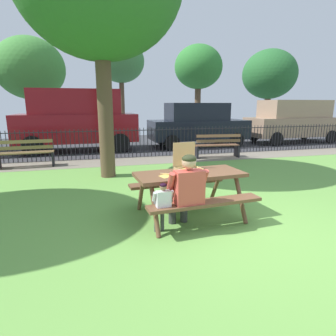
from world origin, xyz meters
The scene contains 18 objects.
ground centered at (0.00, 1.32, -0.01)m, with size 28.00×10.65×0.02m, color #67A045.
cobblestone_walkway centered at (0.00, 5.95, 0.00)m, with size 28.00×1.40×0.01m, color gray.
street_asphalt centered at (0.00, 10.35, -0.01)m, with size 28.00×7.40×0.01m, color #38383D.
picnic_table_foreground centered at (-0.80, 0.88, 0.60)m, with size 1.92×1.62×0.79m.
pizza_box_open centered at (-0.79, 1.00, 0.86)m, with size 0.48×0.50×0.47m.
pizza_slice_on_table centered at (-1.24, 0.78, 0.78)m, with size 0.23×0.27×0.02m.
adult_at_table centered at (-1.03, 0.36, 0.66)m, with size 0.63×0.61×1.19m.
child_at_table centered at (-1.42, 0.29, 0.50)m, with size 0.31×0.30×0.81m.
iron_fence_streetside centered at (0.00, 6.65, 0.54)m, with size 21.21×0.03×1.06m.
park_bench_left centered at (-4.34, 5.81, 0.42)m, with size 1.62×0.55×0.85m.
park_bench_center centered at (1.95, 5.81, 0.42)m, with size 1.63×0.61×0.85m.
parked_car_left centered at (-2.92, 8.73, 1.31)m, with size 4.73×2.13×2.46m.
parked_car_center centered at (2.29, 8.73, 1.01)m, with size 4.43×1.97×1.94m.
parked_car_right centered at (7.35, 8.73, 1.10)m, with size 4.64×2.04×2.08m.
far_tree_midleft centered at (-5.72, 15.57, 3.93)m, with size 3.98×3.98×5.74m.
far_tree_center centered at (-0.40, 15.57, 4.51)m, with size 2.96×2.96×5.89m.
far_tree_midright centered at (4.83, 15.57, 4.31)m, with size 3.24×3.24×5.82m.
far_tree_right centered at (10.36, 15.57, 3.99)m, with size 3.90×3.90×5.77m.
Camera 1 is at (-2.31, -3.44, 1.88)m, focal length 30.18 mm.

